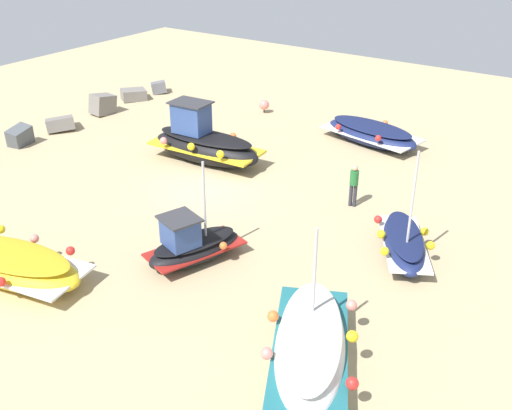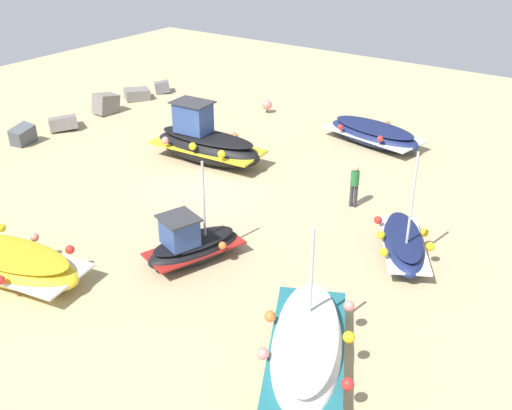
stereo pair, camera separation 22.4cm
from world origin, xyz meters
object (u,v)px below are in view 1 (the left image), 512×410
at_px(fishing_boat_0, 12,265).
at_px(person_walking, 354,183).
at_px(fishing_boat_5, 193,245).
at_px(fishing_boat_2, 403,243).
at_px(fishing_boat_3, 204,143).
at_px(mooring_buoy_0, 264,105).
at_px(fishing_boat_4, 371,133).
at_px(fishing_boat_1, 310,346).

distance_m(fishing_boat_0, person_walking, 12.14).
distance_m(fishing_boat_5, person_walking, 6.88).
bearing_deg(fishing_boat_2, fishing_boat_3, 46.87).
distance_m(fishing_boat_0, fishing_boat_3, 10.59).
bearing_deg(fishing_boat_3, person_walking, 174.99).
relative_size(fishing_boat_3, person_walking, 3.23).
relative_size(fishing_boat_0, mooring_buoy_0, 7.33).
bearing_deg(fishing_boat_5, person_walking, 177.63).
distance_m(fishing_boat_4, person_walking, 6.82).
xyz_separation_m(fishing_boat_3, person_walking, (-0.21, -7.34, 0.11)).
relative_size(fishing_boat_2, fishing_boat_4, 0.75).
distance_m(fishing_boat_1, mooring_buoy_0, 19.87).
xyz_separation_m(fishing_boat_4, fishing_boat_5, (-12.83, 0.27, 0.08)).
distance_m(person_walking, mooring_buoy_0, 11.54).
relative_size(fishing_boat_0, fishing_boat_4, 1.02).
relative_size(fishing_boat_2, person_walking, 2.33).
bearing_deg(person_walking, fishing_boat_5, -31.86).
height_order(fishing_boat_5, mooring_buoy_0, fishing_boat_5).
bearing_deg(fishing_boat_2, fishing_boat_0, 101.33).
relative_size(fishing_boat_1, fishing_boat_5, 1.48).
bearing_deg(fishing_boat_2, person_walking, 22.89).
relative_size(fishing_boat_0, fishing_boat_3, 0.98).
height_order(fishing_boat_1, person_walking, fishing_boat_1).
bearing_deg(fishing_boat_4, mooring_buoy_0, 4.16).
relative_size(fishing_boat_1, fishing_boat_2, 1.34).
relative_size(fishing_boat_2, fishing_boat_3, 0.72).
relative_size(fishing_boat_0, fishing_boat_5, 1.49).
height_order(fishing_boat_2, fishing_boat_3, fishing_boat_2).
distance_m(fishing_boat_3, fishing_boat_4, 8.06).
bearing_deg(fishing_boat_3, fishing_boat_4, -132.79).
bearing_deg(fishing_boat_4, fishing_boat_3, 62.30).
bearing_deg(fishing_boat_3, fishing_boat_1, 136.52).
xyz_separation_m(fishing_boat_2, person_walking, (2.23, 2.92, 0.52)).
bearing_deg(fishing_boat_1, fishing_boat_3, -157.03).
relative_size(fishing_boat_4, fishing_boat_5, 1.47).
height_order(fishing_boat_3, mooring_buoy_0, fishing_boat_3).
xyz_separation_m(person_walking, mooring_buoy_0, (7.32, 8.91, -0.52)).
bearing_deg(fishing_boat_1, fishing_boat_4, 172.50).
xyz_separation_m(fishing_boat_1, fishing_boat_2, (6.31, 0.13, -0.16)).
distance_m(fishing_boat_1, fishing_boat_3, 13.59).
distance_m(fishing_boat_1, fishing_boat_5, 5.95).
distance_m(fishing_boat_3, mooring_buoy_0, 7.29).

